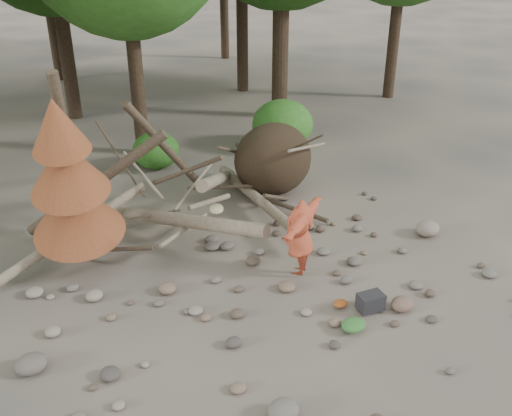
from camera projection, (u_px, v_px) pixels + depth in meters
ground at (297, 299)px, 11.32m from camera, size 120.00×120.00×0.00m
deadfall_pile at (257, 166)px, 15.03m from camera, size 8.55×5.24×3.30m
dead_conifer at (70, 183)px, 11.24m from camera, size 2.06×2.16×4.35m
bush_mid at (156, 150)px, 17.18m from camera, size 1.40×1.40×1.12m
bush_right at (283, 124)px, 18.65m from camera, size 2.00×2.00×1.60m
frisbee_thrower at (299, 237)px, 11.68m from camera, size 2.79×1.59×1.80m
backpack at (370, 304)px, 10.91m from camera, size 0.55×0.42×0.33m
cloth_green at (353, 327)px, 10.40m from camera, size 0.48×0.40×0.18m
cloth_orange at (341, 305)px, 11.05m from camera, size 0.29×0.24×0.11m
boulder_front_left at (283, 410)px, 8.55m from camera, size 0.49×0.44×0.30m
boulder_front_right at (402, 304)px, 10.96m from camera, size 0.45×0.40×0.27m
boulder_mid_right at (428, 229)px, 13.58m from camera, size 0.59×0.53×0.35m
boulder_mid_left at (31, 364)px, 9.43m from camera, size 0.53×0.47×0.32m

